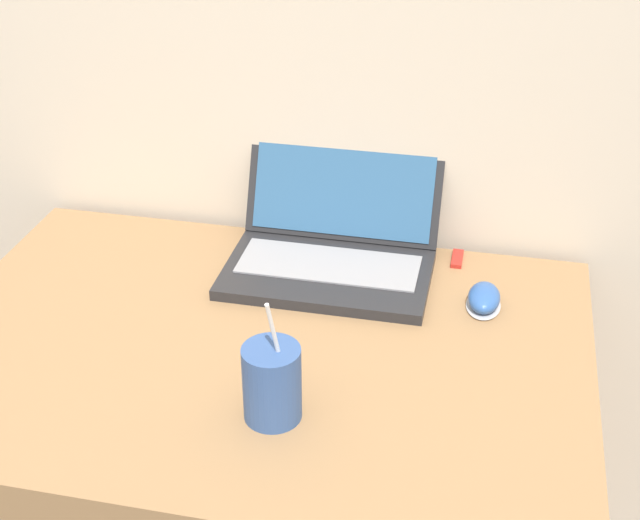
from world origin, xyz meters
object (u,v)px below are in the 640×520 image
laptop (333,244)px  computer_mouse (484,299)px  drink_cup (272,382)px  usb_stick (457,259)px

laptop → computer_mouse: 0.29m
drink_cup → laptop: bearing=90.1°
laptop → computer_mouse: laptop is taller
usb_stick → drink_cup: bearing=-114.2°
laptop → usb_stick: (0.22, 0.06, -0.04)m
drink_cup → computer_mouse: (0.28, 0.35, -0.04)m
computer_mouse → usb_stick: bearing=111.0°
laptop → usb_stick: 0.24m
computer_mouse → usb_stick: (-0.06, 0.15, -0.01)m
laptop → drink_cup: (0.00, -0.43, 0.02)m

